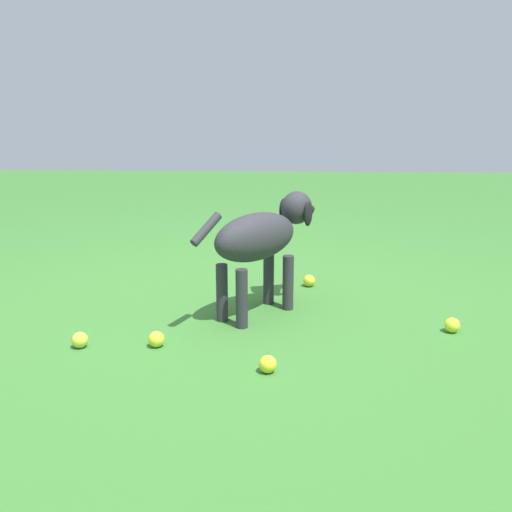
# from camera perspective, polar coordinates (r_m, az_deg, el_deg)

# --- Properties ---
(ground) EXTENTS (14.00, 14.00, 0.00)m
(ground) POSITION_cam_1_polar(r_m,az_deg,el_deg) (2.57, -2.72, -6.60)
(ground) COLOR #38722D
(dog) EXTENTS (0.67, 0.56, 0.56)m
(dog) POSITION_cam_1_polar(r_m,az_deg,el_deg) (2.56, 0.73, 1.98)
(dog) COLOR #2D2D33
(dog) RESTS_ON ground
(tennis_ball_0) EXTENTS (0.07, 0.07, 0.07)m
(tennis_ball_0) POSITION_cam_1_polar(r_m,az_deg,el_deg) (2.30, -10.32, -8.51)
(tennis_ball_0) COLOR #D1E230
(tennis_ball_0) RESTS_ON ground
(tennis_ball_1) EXTENTS (0.07, 0.07, 0.07)m
(tennis_ball_1) POSITION_cam_1_polar(r_m,az_deg,el_deg) (2.05, 1.23, -11.18)
(tennis_ball_1) COLOR yellow
(tennis_ball_1) RESTS_ON ground
(tennis_ball_2) EXTENTS (0.07, 0.07, 0.07)m
(tennis_ball_2) POSITION_cam_1_polar(r_m,az_deg,el_deg) (2.56, 19.73, -6.79)
(tennis_ball_2) COLOR #CCE530
(tennis_ball_2) RESTS_ON ground
(tennis_ball_3) EXTENTS (0.07, 0.07, 0.07)m
(tennis_ball_3) POSITION_cam_1_polar(r_m,az_deg,el_deg) (2.37, -17.86, -8.31)
(tennis_ball_3) COLOR #CED63C
(tennis_ball_3) RESTS_ON ground
(tennis_ball_4) EXTENTS (0.07, 0.07, 0.07)m
(tennis_ball_4) POSITION_cam_1_polar(r_m,az_deg,el_deg) (3.05, 5.55, -2.57)
(tennis_ball_4) COLOR yellow
(tennis_ball_4) RESTS_ON ground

